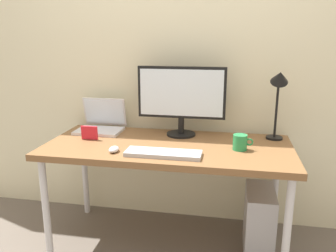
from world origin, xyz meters
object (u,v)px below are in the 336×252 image
Objects in this scene: monitor at (181,97)px; mouse at (114,149)px; laptop at (101,123)px; coffee_mug at (240,142)px; desk at (168,153)px; desk_lamp at (279,88)px; keyboard at (163,153)px; computer_tower at (259,220)px; photo_frame at (90,133)px.

mouse is at bearing -128.27° from monitor.
laptop is 2.64× the size of coffee_mug.
desk_lamp reaches higher than desk.
laptop is 0.71m from keyboard.
desk is at bearing 93.35° from keyboard.
coffee_mug is 0.29× the size of computer_tower.
desk is 0.74m from computer_tower.
computer_tower is at bearing 22.76° from keyboard.
photo_frame is (0.01, -0.23, -0.01)m from laptop.
desk is at bearing 35.92° from mouse.
photo_frame is at bearing -178.48° from computer_tower.
coffee_mug is 0.98m from photo_frame.
desk is 4.86× the size of laptop.
keyboard is 4.00× the size of photo_frame.
desk_lamp is 3.98× the size of coffee_mug.
desk_lamp reaches higher than mouse.
desk_lamp reaches higher than keyboard.
monitor is (0.05, 0.22, 0.33)m from desk.
laptop reaches higher than coffee_mug.
computer_tower is at bearing 3.17° from desk.
laptop is 2.91× the size of photo_frame.
keyboard is 0.48m from coffee_mug.
desk is at bearing 176.59° from coffee_mug.
keyboard is at bearing -39.24° from laptop.
coffee_mug is at bearing -1.75° from photo_frame.
photo_frame is at bearing -159.48° from monitor.
desk_lamp is 1.15× the size of computer_tower.
desk_lamp is at bearing -0.75° from laptop.
desk is 0.82m from desk_lamp.
mouse is (-0.34, -0.43, -0.25)m from monitor.
photo_frame is 0.26× the size of computer_tower.
desk is at bearing -176.83° from computer_tower.
desk is 0.22m from keyboard.
mouse is 0.21× the size of computer_tower.
desk_lamp is 0.45m from coffee_mug.
photo_frame reaches higher than keyboard.
desk_lamp is at bearing 23.98° from mouse.
desk_lamp is at bearing 66.93° from computer_tower.
laptop is 0.66× the size of desk_lamp.
computer_tower is (0.55, -0.19, -0.77)m from monitor.
keyboard reaches higher than desk.
coffee_mug reaches higher than keyboard.
coffee_mug is at bearing -3.41° from desk.
computer_tower is (0.60, 0.03, -0.44)m from desk.
desk_lamp is 4.38× the size of photo_frame.
laptop reaches higher than computer_tower.
computer_tower is at bearing 1.52° from photo_frame.
coffee_mug reaches higher than mouse.
laptop is at bearing 178.36° from monitor.
monitor is 6.63× the size of mouse.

